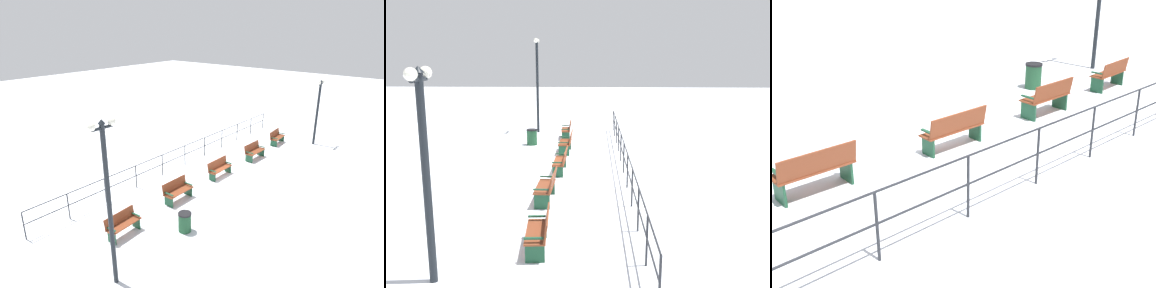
% 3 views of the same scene
% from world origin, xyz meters
% --- Properties ---
extents(ground_plane, '(80.00, 80.00, 0.00)m').
position_xyz_m(ground_plane, '(0.00, 0.00, 0.00)').
color(ground_plane, white).
rests_on(ground_plane, ground).
extents(bench_nearest, '(0.57, 1.44, 0.89)m').
position_xyz_m(bench_nearest, '(-0.02, -6.46, 0.47)').
color(bench_nearest, brown).
rests_on(bench_nearest, ground).
extents(bench_second, '(0.59, 1.48, 0.93)m').
position_xyz_m(bench_second, '(-0.21, -3.23, 0.48)').
color(bench_second, brown).
rests_on(bench_second, ground).
extents(bench_third, '(0.50, 1.57, 0.88)m').
position_xyz_m(bench_third, '(-0.22, 0.00, 0.47)').
color(bench_third, brown).
rests_on(bench_third, ground).
extents(bench_fourth, '(0.59, 1.52, 0.92)m').
position_xyz_m(bench_fourth, '(-0.03, 3.23, 0.48)').
color(bench_fourth, brown).
rests_on(bench_fourth, ground).
extents(waterfront_railing, '(0.05, 17.88, 1.15)m').
position_xyz_m(waterfront_railing, '(-2.53, -0.00, 0.77)').
color(waterfront_railing, '#26282D').
rests_on(waterfront_railing, ground).
extents(trash_bin, '(0.51, 0.51, 0.77)m').
position_xyz_m(trash_bin, '(1.58, -4.82, 0.39)').
color(trash_bin, '#1E4C2D').
rests_on(trash_bin, ground).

